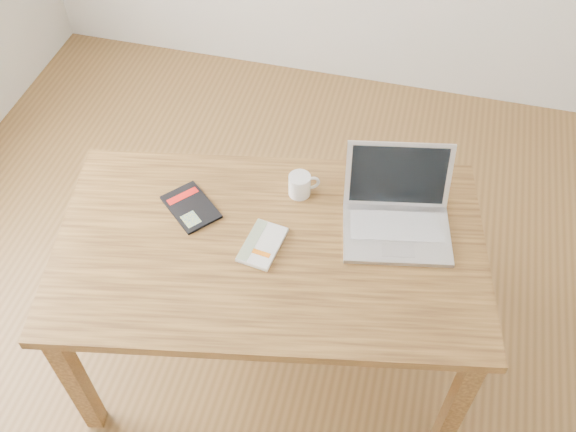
% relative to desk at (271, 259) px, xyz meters
% --- Properties ---
extents(room, '(4.04, 4.04, 2.70)m').
position_rel_desk_xyz_m(room, '(-0.03, -0.03, 0.69)').
color(room, brown).
rests_on(room, ground).
extents(desk, '(1.66, 1.15, 0.75)m').
position_rel_desk_xyz_m(desk, '(0.00, 0.00, 0.00)').
color(desk, brown).
rests_on(desk, ground).
extents(white_guidebook, '(0.14, 0.21, 0.02)m').
position_rel_desk_xyz_m(white_guidebook, '(-0.02, -0.01, 0.10)').
color(white_guidebook, silver).
rests_on(white_guidebook, desk).
extents(black_guidebook, '(0.26, 0.25, 0.01)m').
position_rel_desk_xyz_m(black_guidebook, '(-0.33, 0.09, 0.10)').
color(black_guidebook, black).
rests_on(black_guidebook, desk).
extents(laptop, '(0.44, 0.41, 0.26)m').
position_rel_desk_xyz_m(laptop, '(0.41, 0.21, 0.14)').
color(laptop, silver).
rests_on(laptop, desk).
extents(coffee_mug, '(0.11, 0.08, 0.09)m').
position_rel_desk_xyz_m(coffee_mug, '(0.05, 0.26, 0.14)').
color(coffee_mug, white).
rests_on(coffee_mug, desk).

